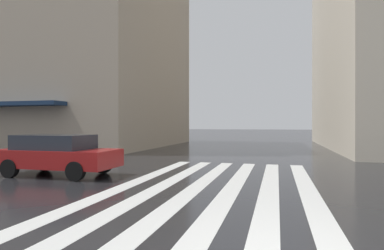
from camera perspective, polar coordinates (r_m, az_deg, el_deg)
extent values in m
cube|color=silver|center=(8.34, 20.42, -12.14)|extent=(13.00, 0.50, 0.01)
cube|color=silver|center=(8.30, 13.37, -12.19)|extent=(13.00, 0.50, 0.01)
cube|color=silver|center=(8.39, 6.37, -12.07)|extent=(13.00, 0.50, 0.01)
cube|color=silver|center=(8.59, -0.39, -11.78)|extent=(13.00, 0.50, 0.01)
cube|color=silver|center=(8.90, -6.74, -11.36)|extent=(13.00, 0.50, 0.01)
cube|color=silver|center=(9.30, -12.58, -10.85)|extent=(13.00, 0.50, 0.01)
cube|color=tan|center=(31.90, -24.51, 11.37)|extent=(15.20, 22.21, 16.00)
cube|color=maroon|center=(12.14, -22.54, -5.39)|extent=(1.75, 4.10, 0.60)
cube|color=#232833|center=(12.19, -23.10, -2.77)|extent=(1.54, 2.46, 0.50)
cylinder|color=black|center=(12.17, -15.43, -6.79)|extent=(0.20, 0.62, 0.62)
cylinder|color=black|center=(10.78, -19.89, -7.69)|extent=(0.20, 0.62, 0.62)
cylinder|color=black|center=(13.59, -24.63, -6.07)|extent=(0.20, 0.62, 0.62)
cylinder|color=black|center=(12.37, -29.53, -6.69)|extent=(0.20, 0.62, 0.62)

